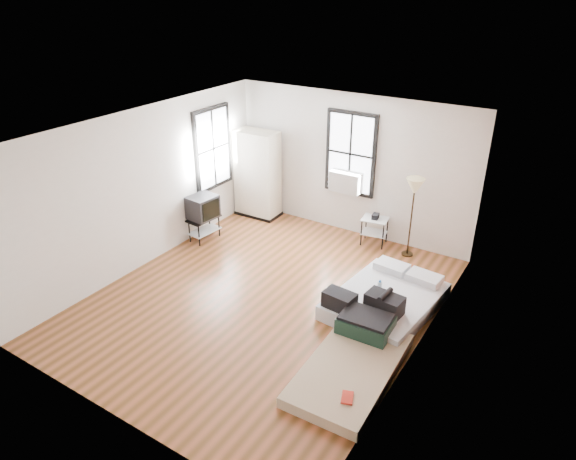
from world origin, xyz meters
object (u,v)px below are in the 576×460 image
Objects in this scene: mattress_main at (385,299)px; tv_stand at (203,209)px; floor_lamp at (414,191)px; side_table at (375,224)px; mattress_bare at (354,357)px; wardrobe at (258,174)px.

tv_stand is (-3.96, 0.32, 0.49)m from mattress_main.
mattress_main is 2.18× the size of tv_stand.
side_table is at bearing 174.45° from floor_lamp.
side_table reaches higher than mattress_main.
wardrobe is (-3.92, 3.32, 0.80)m from mattress_bare.
side_table is (-1.21, 3.39, 0.30)m from mattress_bare.
mattress_bare is (0.18, -1.45, -0.03)m from mattress_main.
floor_lamp is at bearing 105.34° from mattress_main.
mattress_main is at bearing 94.82° from mattress_bare.
mattress_main is at bearing 1.18° from tv_stand.
mattress_main is 2.20m from floor_lamp.
tv_stand is at bearing -157.06° from floor_lamp.
mattress_main is at bearing -61.86° from side_table.
floor_lamp is (-0.31, 1.86, 1.13)m from mattress_main.
side_table is 1.13m from floor_lamp.
floor_lamp is 1.66× the size of tv_stand.
floor_lamp is at bearing 96.31° from mattress_bare.
side_table is at bearing 123.93° from mattress_main.
tv_stand is (-3.64, -1.54, -0.64)m from floor_lamp.
mattress_main is 4.25m from wardrobe.
mattress_bare is 1.10× the size of wardrobe.
wardrobe reaches higher than side_table.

